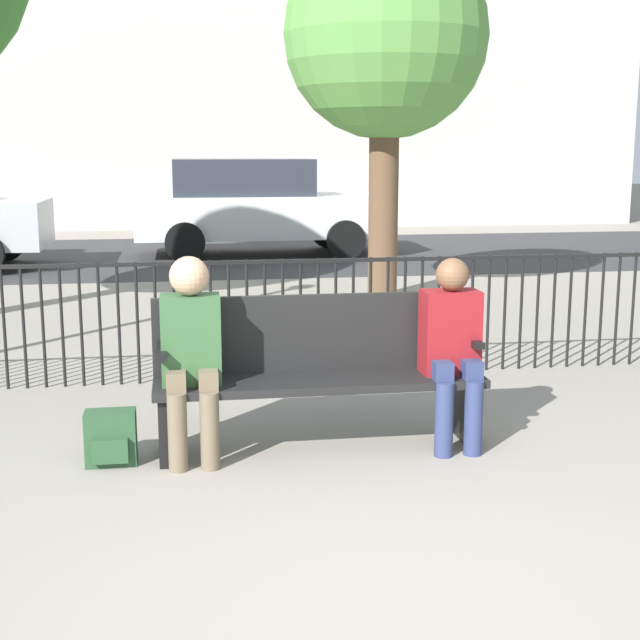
# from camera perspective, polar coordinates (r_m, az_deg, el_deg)

# --- Properties ---
(ground_plane) EXTENTS (80.00, 80.00, 0.00)m
(ground_plane) POSITION_cam_1_polar(r_m,az_deg,el_deg) (3.79, 4.53, -17.35)
(ground_plane) COLOR gray
(park_bench) EXTENTS (1.96, 0.45, 0.92)m
(park_bench) POSITION_cam_1_polar(r_m,az_deg,el_deg) (5.37, -0.14, -2.98)
(park_bench) COLOR black
(park_bench) RESTS_ON ground
(seated_person_0) EXTENTS (0.34, 0.39, 1.19)m
(seated_person_0) POSITION_cam_1_polar(r_m,az_deg,el_deg) (5.15, -8.25, -1.69)
(seated_person_0) COLOR brown
(seated_person_0) RESTS_ON ground
(seated_person_1) EXTENTS (0.34, 0.39, 1.15)m
(seated_person_1) POSITION_cam_1_polar(r_m,az_deg,el_deg) (5.39, 8.46, -1.47)
(seated_person_1) COLOR navy
(seated_person_1) RESTS_ON ground
(backpack) EXTENTS (0.29, 0.21, 0.31)m
(backpack) POSITION_cam_1_polar(r_m,az_deg,el_deg) (5.29, -13.24, -7.39)
(backpack) COLOR #284C2D
(backpack) RESTS_ON ground
(fence_railing) EXTENTS (9.01, 0.03, 0.95)m
(fence_railing) POSITION_cam_1_polar(r_m,az_deg,el_deg) (6.97, -2.36, 0.74)
(fence_railing) COLOR black
(fence_railing) RESTS_ON ground
(tree_0) EXTENTS (2.38, 2.38, 4.27)m
(tree_0) POSITION_cam_1_polar(r_m,az_deg,el_deg) (10.81, 4.22, 17.52)
(tree_0) COLOR brown
(tree_0) RESTS_ON ground
(street_surface) EXTENTS (24.00, 6.00, 0.01)m
(street_surface) POSITION_cam_1_polar(r_m,az_deg,el_deg) (15.36, -5.92, 4.19)
(street_surface) COLOR #333335
(street_surface) RESTS_ON ground
(parked_car_1) EXTENTS (4.20, 1.94, 1.62)m
(parked_car_1) POSITION_cam_1_polar(r_m,az_deg,el_deg) (15.25, -4.13, 7.34)
(parked_car_1) COLOR silver
(parked_car_1) RESTS_ON ground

